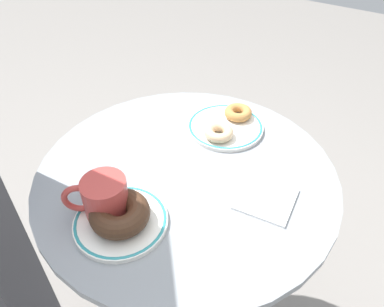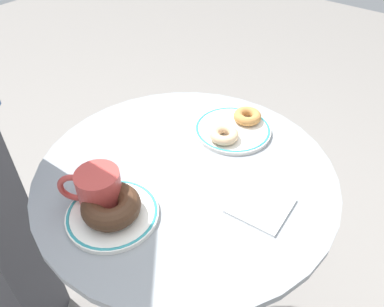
{
  "view_description": "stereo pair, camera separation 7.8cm",
  "coord_description": "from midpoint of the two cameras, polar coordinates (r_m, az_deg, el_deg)",
  "views": [
    {
      "loc": [
        -0.51,
        -0.32,
        1.33
      ],
      "look_at": [
        0.02,
        -0.0,
        0.8
      ],
      "focal_mm": 35.14,
      "sensor_mm": 36.0,
      "label": 1
    },
    {
      "loc": [
        -0.47,
        -0.39,
        1.33
      ],
      "look_at": [
        0.02,
        -0.0,
        0.8
      ],
      "focal_mm": 35.14,
      "sensor_mm": 36.0,
      "label": 2
    }
  ],
  "objects": [
    {
      "name": "plate_right",
      "position": [
        0.95,
        8.75,
        3.45
      ],
      "size": [
        0.19,
        0.19,
        0.01
      ],
      "color": "white",
      "rests_on": "cafe_table"
    },
    {
      "name": "coffee_mug",
      "position": [
        0.75,
        -11.2,
        -5.63
      ],
      "size": [
        0.1,
        0.11,
        0.09
      ],
      "color": "#B73D38",
      "rests_on": "cafe_table"
    },
    {
      "name": "donut_old_fashioned",
      "position": [
        0.98,
        10.69,
        5.49
      ],
      "size": [
        0.08,
        0.08,
        0.02
      ],
      "primitive_type": "torus",
      "rotation": [
        0.0,
        0.0,
        4.52
      ],
      "color": "#BC7F42",
      "rests_on": "plate_right"
    },
    {
      "name": "donut_glazed",
      "position": [
        0.91,
        7.35,
        2.77
      ],
      "size": [
        0.09,
        0.09,
        0.02
      ],
      "primitive_type": "torus",
      "rotation": [
        0.0,
        0.0,
        2.78
      ],
      "color": "#E0B789",
      "rests_on": "plate_right"
    },
    {
      "name": "donut_chocolate",
      "position": [
        0.73,
        -9.19,
        -7.99
      ],
      "size": [
        0.15,
        0.15,
        0.04
      ],
      "primitive_type": "torus",
      "rotation": [
        0.0,
        0.0,
        4.23
      ],
      "color": "#422819",
      "rests_on": "plate_left"
    },
    {
      "name": "plate_left",
      "position": [
        0.75,
        -9.05,
        -9.16
      ],
      "size": [
        0.18,
        0.18,
        0.01
      ],
      "color": "white",
      "rests_on": "cafe_table"
    },
    {
      "name": "paper_napkin",
      "position": [
        0.78,
        13.23,
        -7.84
      ],
      "size": [
        0.12,
        0.12,
        0.01
      ],
      "primitive_type": "cube",
      "rotation": [
        0.0,
        0.0,
        0.08
      ],
      "color": "white",
      "rests_on": "cafe_table"
    },
    {
      "name": "cafe_table",
      "position": [
        1.01,
        1.43,
        -12.58
      ],
      "size": [
        0.67,
        0.67,
        0.75
      ],
      "color": "gray",
      "rests_on": "ground"
    }
  ]
}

